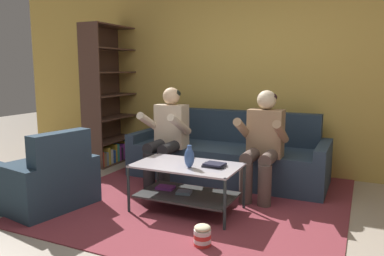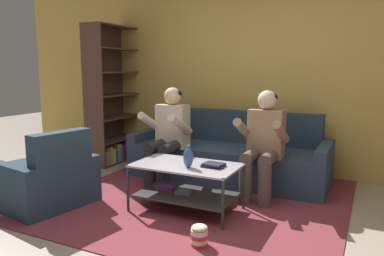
{
  "view_description": "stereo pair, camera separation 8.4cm",
  "coord_description": "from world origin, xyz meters",
  "px_view_note": "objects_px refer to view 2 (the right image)",
  "views": [
    {
      "loc": [
        1.32,
        -2.62,
        1.41
      ],
      "look_at": [
        -0.33,
        0.93,
        0.78
      ],
      "focal_mm": 35.0,
      "sensor_mm": 36.0,
      "label": 1
    },
    {
      "loc": [
        1.4,
        -2.58,
        1.41
      ],
      "look_at": [
        -0.33,
        0.93,
        0.78
      ],
      "focal_mm": 35.0,
      "sensor_mm": 36.0,
      "label": 2
    }
  ],
  "objects_px": {
    "coffee_table": "(186,180)",
    "vase": "(188,157)",
    "book_stack": "(213,165)",
    "popcorn_tub": "(199,236)",
    "couch": "(229,157)",
    "bookshelf": "(112,110)",
    "person_seated_left": "(168,132)",
    "armchair": "(43,180)",
    "person_seated_right": "(263,140)"
  },
  "relations": [
    {
      "from": "person_seated_right",
      "to": "popcorn_tub",
      "type": "relative_size",
      "value": 6.45
    },
    {
      "from": "person_seated_left",
      "to": "person_seated_right",
      "type": "distance_m",
      "value": 1.18
    },
    {
      "from": "couch",
      "to": "armchair",
      "type": "relative_size",
      "value": 2.37
    },
    {
      "from": "person_seated_left",
      "to": "armchair",
      "type": "xyz_separation_m",
      "value": [
        -0.82,
        -1.21,
        -0.39
      ]
    },
    {
      "from": "coffee_table",
      "to": "popcorn_tub",
      "type": "bearing_deg",
      "value": -54.7
    },
    {
      "from": "person_seated_left",
      "to": "person_seated_right",
      "type": "height_order",
      "value": "person_seated_left"
    },
    {
      "from": "vase",
      "to": "book_stack",
      "type": "bearing_deg",
      "value": 34.38
    },
    {
      "from": "person_seated_left",
      "to": "coffee_table",
      "type": "relative_size",
      "value": 1.15
    },
    {
      "from": "armchair",
      "to": "popcorn_tub",
      "type": "height_order",
      "value": "armchair"
    },
    {
      "from": "popcorn_tub",
      "to": "book_stack",
      "type": "bearing_deg",
      "value": 103.97
    },
    {
      "from": "person_seated_left",
      "to": "book_stack",
      "type": "relative_size",
      "value": 4.95
    },
    {
      "from": "person_seated_right",
      "to": "coffee_table",
      "type": "height_order",
      "value": "person_seated_right"
    },
    {
      "from": "coffee_table",
      "to": "vase",
      "type": "bearing_deg",
      "value": -50.99
    },
    {
      "from": "bookshelf",
      "to": "person_seated_left",
      "type": "bearing_deg",
      "value": -25.26
    },
    {
      "from": "couch",
      "to": "vase",
      "type": "xyz_separation_m",
      "value": [
        0.09,
        -1.33,
        0.29
      ]
    },
    {
      "from": "book_stack",
      "to": "bookshelf",
      "type": "height_order",
      "value": "bookshelf"
    },
    {
      "from": "person_seated_right",
      "to": "book_stack",
      "type": "height_order",
      "value": "person_seated_right"
    },
    {
      "from": "coffee_table",
      "to": "vase",
      "type": "relative_size",
      "value": 4.74
    },
    {
      "from": "couch",
      "to": "person_seated_left",
      "type": "bearing_deg",
      "value": -138.76
    },
    {
      "from": "person_seated_left",
      "to": "bookshelf",
      "type": "relative_size",
      "value": 0.58
    },
    {
      "from": "person_seated_left",
      "to": "bookshelf",
      "type": "distance_m",
      "value": 1.5
    },
    {
      "from": "person_seated_left",
      "to": "couch",
      "type": "bearing_deg",
      "value": 41.24
    },
    {
      "from": "vase",
      "to": "popcorn_tub",
      "type": "bearing_deg",
      "value": -55.42
    },
    {
      "from": "couch",
      "to": "bookshelf",
      "type": "relative_size",
      "value": 1.22
    },
    {
      "from": "couch",
      "to": "popcorn_tub",
      "type": "relative_size",
      "value": 13.63
    },
    {
      "from": "vase",
      "to": "coffee_table",
      "type": "bearing_deg",
      "value": 129.01
    },
    {
      "from": "person_seated_left",
      "to": "bookshelf",
      "type": "height_order",
      "value": "bookshelf"
    },
    {
      "from": "book_stack",
      "to": "popcorn_tub",
      "type": "bearing_deg",
      "value": -76.03
    },
    {
      "from": "person_seated_left",
      "to": "armchair",
      "type": "bearing_deg",
      "value": -124.12
    },
    {
      "from": "person_seated_left",
      "to": "bookshelf",
      "type": "bearing_deg",
      "value": 154.74
    },
    {
      "from": "vase",
      "to": "bookshelf",
      "type": "xyz_separation_m",
      "value": [
        -2.03,
        1.45,
        0.2
      ]
    },
    {
      "from": "coffee_table",
      "to": "bookshelf",
      "type": "bearing_deg",
      "value": 145.29
    },
    {
      "from": "person_seated_left",
      "to": "person_seated_right",
      "type": "bearing_deg",
      "value": -0.02
    },
    {
      "from": "coffee_table",
      "to": "book_stack",
      "type": "xyz_separation_m",
      "value": [
        0.28,
        0.04,
        0.18
      ]
    },
    {
      "from": "vase",
      "to": "bookshelf",
      "type": "bearing_deg",
      "value": 144.47
    },
    {
      "from": "couch",
      "to": "coffee_table",
      "type": "bearing_deg",
      "value": -89.43
    },
    {
      "from": "vase",
      "to": "armchair",
      "type": "height_order",
      "value": "armchair"
    },
    {
      "from": "coffee_table",
      "to": "vase",
      "type": "height_order",
      "value": "vase"
    },
    {
      "from": "book_stack",
      "to": "popcorn_tub",
      "type": "distance_m",
      "value": 0.8
    },
    {
      "from": "couch",
      "to": "bookshelf",
      "type": "xyz_separation_m",
      "value": [
        -1.94,
        0.12,
        0.49
      ]
    },
    {
      "from": "person_seated_right",
      "to": "armchair",
      "type": "distance_m",
      "value": 2.37
    },
    {
      "from": "person_seated_left",
      "to": "armchair",
      "type": "relative_size",
      "value": 1.13
    },
    {
      "from": "bookshelf",
      "to": "armchair",
      "type": "relative_size",
      "value": 1.94
    },
    {
      "from": "vase",
      "to": "book_stack",
      "type": "xyz_separation_m",
      "value": [
        0.2,
        0.14,
        -0.08
      ]
    },
    {
      "from": "person_seated_left",
      "to": "popcorn_tub",
      "type": "xyz_separation_m",
      "value": [
        1.05,
        -1.35,
        -0.56
      ]
    },
    {
      "from": "person_seated_left",
      "to": "vase",
      "type": "height_order",
      "value": "person_seated_left"
    },
    {
      "from": "coffee_table",
      "to": "bookshelf",
      "type": "height_order",
      "value": "bookshelf"
    },
    {
      "from": "person_seated_right",
      "to": "couch",
      "type": "bearing_deg",
      "value": 138.74
    },
    {
      "from": "coffee_table",
      "to": "popcorn_tub",
      "type": "relative_size",
      "value": 5.65
    },
    {
      "from": "person_seated_left",
      "to": "popcorn_tub",
      "type": "height_order",
      "value": "person_seated_left"
    }
  ]
}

